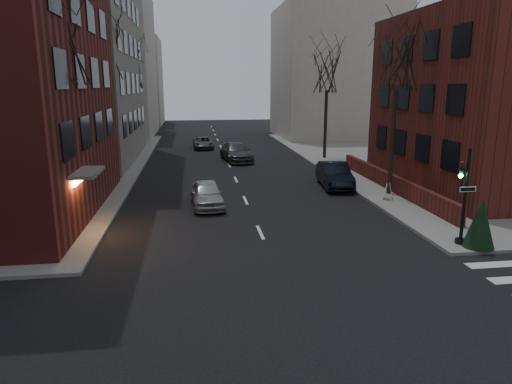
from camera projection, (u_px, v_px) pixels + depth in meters
building_right_brick at (504, 103)px, 28.56m from camera, size 12.00×14.00×11.00m
low_wall_right at (390, 181)px, 28.73m from camera, size 0.35×16.00×1.00m
building_distant_la at (96, 65)px, 58.29m from camera, size 14.00×16.00×18.00m
building_distant_ra at (334, 73)px, 57.67m from camera, size 14.00×14.00×16.00m
building_distant_lb at (130, 82)px, 75.41m from camera, size 10.00×12.00×14.00m
traffic_signal at (463, 203)px, 18.61m from camera, size 0.76×0.44×4.00m
tree_left_a at (53, 40)px, 19.71m from camera, size 4.18×4.18×10.26m
tree_left_b at (104, 50)px, 31.17m from camera, size 4.40×4.40×10.80m
tree_left_c at (131, 70)px, 44.87m from camera, size 3.96×3.96×9.72m
tree_right_a at (398, 59)px, 25.99m from camera, size 3.96×3.96×9.72m
tree_right_b at (327, 73)px, 39.59m from camera, size 3.74×3.74×9.18m
streetlamp_near at (108, 123)px, 28.48m from camera, size 0.36×0.36×6.28m
streetlamp_far at (142, 108)px, 47.76m from camera, size 0.36×0.36×6.28m
parked_sedan at (334, 175)px, 29.92m from camera, size 2.18×5.06×1.62m
car_lane_silver at (207, 194)px, 25.16m from camera, size 1.96×4.32×1.44m
car_lane_gray at (236, 152)px, 40.18m from camera, size 2.88×5.69×1.58m
car_lane_far at (203, 143)px, 47.97m from camera, size 2.16×4.44×1.22m
sandwich_board at (388, 191)px, 26.34m from camera, size 0.59×0.67×0.90m
evergreen_shrub at (480, 223)px, 18.37m from camera, size 1.25×1.25×2.06m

